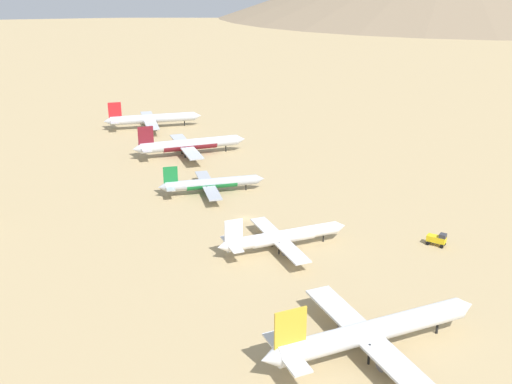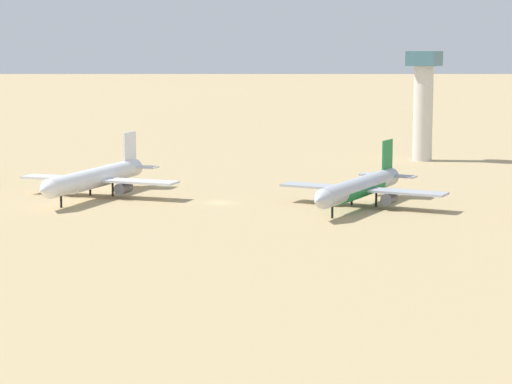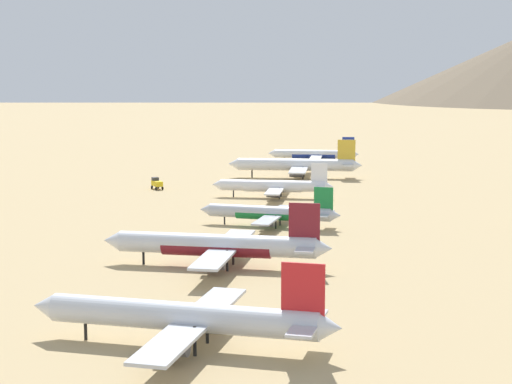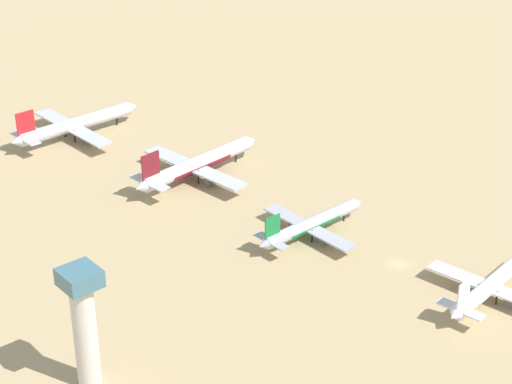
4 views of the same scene
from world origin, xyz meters
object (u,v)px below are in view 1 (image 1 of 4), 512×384
(parked_jet_3, at_px, (211,183))
(parked_jet_4, at_px, (189,145))
(parked_jet_5, at_px, (152,119))
(parked_jet_2, at_px, (282,237))
(service_truck, at_px, (437,239))
(parked_jet_1, at_px, (371,332))

(parked_jet_3, distance_m, parked_jet_4, 47.24)
(parked_jet_3, xyz_separation_m, parked_jet_4, (-1.81, 47.19, 1.03))
(parked_jet_5, bearing_deg, parked_jet_4, -76.39)
(parked_jet_2, height_order, parked_jet_4, parked_jet_4)
(parked_jet_4, xyz_separation_m, service_truck, (57.40, -103.29, -2.57))
(parked_jet_2, bearing_deg, parked_jet_4, 98.41)
(parked_jet_4, bearing_deg, parked_jet_1, -82.63)
(parked_jet_3, bearing_deg, parked_jet_2, -75.71)
(parked_jet_2, bearing_deg, parked_jet_3, 104.29)
(parked_jet_3, height_order, service_truck, parked_jet_3)
(parked_jet_2, bearing_deg, parked_jet_5, 100.22)
(parked_jet_1, distance_m, parked_jet_4, 146.64)
(service_truck, bearing_deg, parked_jet_1, -132.49)
(parked_jet_1, xyz_separation_m, service_truck, (38.60, 42.14, -2.80))
(parked_jet_1, distance_m, parked_jet_5, 198.15)
(parked_jet_5, bearing_deg, parked_jet_2, -79.78)
(parked_jet_1, bearing_deg, parked_jet_5, 98.99)
(parked_jet_2, height_order, parked_jet_3, parked_jet_2)
(parked_jet_1, height_order, parked_jet_5, parked_jet_1)
(parked_jet_3, relative_size, service_truck, 6.89)
(parked_jet_3, height_order, parked_jet_4, parked_jet_4)
(parked_jet_1, distance_m, parked_jet_2, 50.10)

